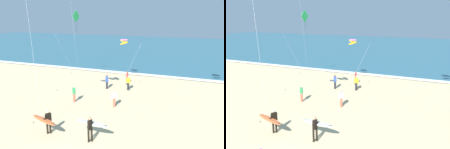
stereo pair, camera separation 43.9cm
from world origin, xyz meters
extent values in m
cube|color=#2D6075|center=(0.00, 52.27, 0.04)|extent=(160.00, 60.00, 0.08)
cube|color=white|center=(0.00, 22.57, 0.09)|extent=(160.00, 1.19, 0.01)
cylinder|color=black|center=(-0.03, 3.71, 0.44)|extent=(0.13, 0.13, 0.88)
cylinder|color=black|center=(0.11, 3.87, 0.44)|extent=(0.13, 0.13, 0.88)
cube|color=black|center=(0.04, 3.79, 1.18)|extent=(0.22, 0.35, 0.60)
cube|color=yellow|center=(-0.06, 3.79, 1.22)|extent=(0.02, 0.20, 0.32)
sphere|color=#A87A59|center=(0.04, 3.79, 1.60)|extent=(0.21, 0.21, 0.21)
cylinder|color=black|center=(0.05, 3.56, 1.14)|extent=(0.09, 0.09, 0.56)
cylinder|color=black|center=(0.03, 4.02, 1.29)|extent=(0.09, 0.09, 0.26)
cylinder|color=black|center=(-0.03, 4.11, 1.16)|extent=(0.26, 0.09, 0.14)
ellipsoid|color=white|center=(0.03, 4.15, 1.12)|extent=(2.26, 0.69, 0.26)
cube|color=#333333|center=(0.03, 4.15, 1.16)|extent=(1.96, 0.12, 0.17)
cube|color=#262628|center=(0.96, 4.20, 1.05)|extent=(0.12, 0.02, 0.14)
cylinder|color=black|center=(-3.17, 3.65, 0.44)|extent=(0.13, 0.13, 0.88)
cylinder|color=black|center=(-3.03, 3.78, 0.44)|extent=(0.13, 0.13, 0.88)
cube|color=black|center=(-3.10, 3.72, 1.18)|extent=(0.27, 0.37, 0.60)
cube|color=white|center=(-3.20, 3.74, 1.22)|extent=(0.05, 0.20, 0.32)
sphere|color=beige|center=(-3.10, 3.72, 1.60)|extent=(0.21, 0.21, 0.21)
cylinder|color=black|center=(-3.15, 3.49, 1.29)|extent=(0.09, 0.09, 0.26)
cylinder|color=black|center=(-3.22, 3.42, 1.16)|extent=(0.26, 0.13, 0.14)
cylinder|color=black|center=(-3.05, 3.94, 1.14)|extent=(0.09, 0.09, 0.56)
ellipsoid|color=orange|center=(-3.17, 3.36, 1.12)|extent=(2.20, 0.97, 0.28)
cube|color=#333333|center=(-3.17, 3.36, 1.16)|extent=(1.84, 0.42, 0.19)
cube|color=#262628|center=(-2.30, 3.17, 1.05)|extent=(0.12, 0.04, 0.14)
ellipsoid|color=yellow|center=(-3.19, 19.11, 4.80)|extent=(1.10, 0.82, 0.49)
ellipsoid|color=pink|center=(-2.94, 18.38, 5.09)|extent=(1.09, 0.82, 0.20)
ellipsoid|color=yellow|center=(-2.68, 17.65, 4.80)|extent=(1.10, 0.82, 0.49)
cylinder|color=silver|center=(-1.98, 18.71, 2.40)|extent=(1.93, 0.67, 4.61)
cylinder|color=brown|center=(-1.02, 19.04, 0.05)|extent=(0.06, 0.06, 0.10)
cylinder|color=silver|center=(-4.35, 4.09, 6.10)|extent=(1.72, 1.07, 12.00)
cylinder|color=brown|center=(-5.21, 4.61, 0.05)|extent=(0.06, 0.06, 0.10)
cylinder|color=silver|center=(-11.51, 21.15, 6.78)|extent=(0.37, 2.55, 13.37)
cylinder|color=brown|center=(-11.33, 19.88, 0.05)|extent=(0.06, 0.06, 0.10)
cube|color=green|center=(-8.16, 16.37, 7.81)|extent=(0.09, 1.44, 1.44)
cylinder|color=black|center=(-8.16, 16.37, 6.60)|extent=(0.02, 0.02, 0.97)
cylinder|color=silver|center=(-8.25, 14.27, 3.11)|extent=(0.18, 4.21, 6.02)
cylinder|color=brown|center=(-8.33, 12.17, 0.05)|extent=(0.06, 0.06, 0.10)
cylinder|color=#2D334C|center=(-2.12, 17.33, 0.42)|extent=(0.22, 0.22, 0.84)
cube|color=red|center=(-2.12, 17.33, 1.11)|extent=(0.23, 0.35, 0.54)
sphere|color=brown|center=(-2.12, 17.33, 1.49)|extent=(0.20, 0.20, 0.20)
cylinder|color=red|center=(-2.16, 17.54, 1.01)|extent=(0.08, 0.08, 0.50)
cylinder|color=red|center=(-2.08, 17.13, 1.01)|extent=(0.08, 0.08, 0.50)
cylinder|color=black|center=(-1.30, 15.28, 0.42)|extent=(0.22, 0.22, 0.84)
cube|color=gold|center=(-1.30, 15.28, 1.11)|extent=(0.33, 0.20, 0.54)
sphere|color=tan|center=(-1.30, 15.28, 1.49)|extent=(0.20, 0.20, 0.20)
cylinder|color=gold|center=(-1.51, 15.27, 1.01)|extent=(0.08, 0.08, 0.50)
cylinder|color=gold|center=(-1.09, 15.29, 1.01)|extent=(0.08, 0.08, 0.50)
cylinder|color=black|center=(-3.65, 14.91, 0.42)|extent=(0.22, 0.22, 0.84)
cube|color=#3351B7|center=(-3.65, 14.91, 1.11)|extent=(0.36, 0.34, 0.54)
sphere|color=brown|center=(-3.65, 14.91, 1.49)|extent=(0.20, 0.20, 0.20)
cylinder|color=#3351B7|center=(-3.81, 15.04, 1.01)|extent=(0.08, 0.08, 0.50)
cylinder|color=#3351B7|center=(-3.48, 14.78, 1.01)|extent=(0.08, 0.08, 0.50)
cylinder|color=#D8593F|center=(-0.83, 10.07, 0.42)|extent=(0.22, 0.22, 0.84)
cube|color=white|center=(-0.83, 10.07, 1.11)|extent=(0.36, 0.35, 0.54)
sphere|color=tan|center=(-0.83, 10.07, 1.49)|extent=(0.20, 0.20, 0.20)
cylinder|color=white|center=(-0.67, 10.21, 1.01)|extent=(0.08, 0.08, 0.50)
cylinder|color=white|center=(-0.99, 9.94, 1.01)|extent=(0.08, 0.08, 0.50)
cylinder|color=#D8593F|center=(-4.78, 9.84, 0.42)|extent=(0.22, 0.22, 0.84)
cube|color=#339351|center=(-4.78, 9.84, 1.11)|extent=(0.36, 0.34, 0.54)
sphere|color=beige|center=(-4.78, 9.84, 1.49)|extent=(0.20, 0.20, 0.20)
cylinder|color=#339351|center=(-4.61, 9.71, 1.01)|extent=(0.08, 0.08, 0.50)
cylinder|color=#339351|center=(-4.95, 9.96, 1.01)|extent=(0.08, 0.08, 0.50)
camera|label=1|loc=(6.82, -8.90, 7.93)|focal=39.30mm
camera|label=2|loc=(7.22, -8.73, 7.93)|focal=39.30mm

